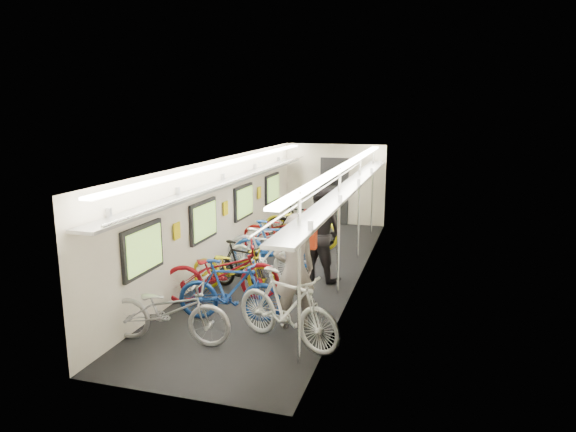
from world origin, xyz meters
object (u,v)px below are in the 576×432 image
Objects in this scene: bicycle_1 at (230,290)px; backpack at (309,238)px; passenger_mid at (321,233)px; bicycle_0 at (169,310)px; passenger_near at (294,271)px.

bicycle_1 is 1.59m from backpack.
bicycle_1 is at bearing 90.65° from passenger_mid.
bicycle_0 is 1.10× the size of bicycle_1.
passenger_near reaches higher than backpack.
passenger_mid reaches higher than bicycle_0.
backpack reaches higher than bicycle_0.
passenger_near reaches higher than bicycle_1.
passenger_near is 4.88× the size of backpack.
bicycle_1 is at bearing -141.94° from backpack.
passenger_mid is (-0.10, 2.39, 0.03)m from passenger_near.
bicycle_1 reaches higher than bicycle_0.
passenger_mid is at bearing -30.42° from bicycle_1.
passenger_mid is (0.96, 2.48, 0.44)m from bicycle_1.
passenger_near is 0.84m from backpack.
passenger_mid reaches higher than bicycle_1.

